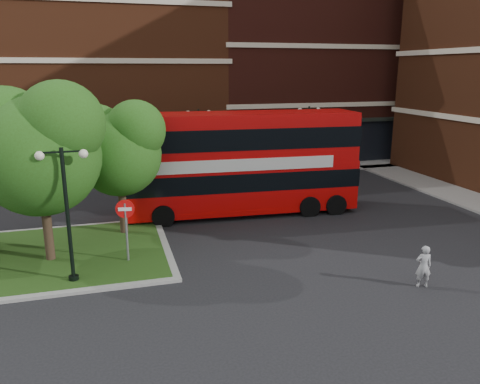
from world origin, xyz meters
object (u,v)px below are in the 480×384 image
object	(u,v)px
bus	(240,156)
car_silver	(76,174)
woman	(423,266)
car_white	(291,163)

from	to	relation	value
bus	car_silver	bearing A→B (deg)	137.61
woman	bus	bearing A→B (deg)	-54.82
car_silver	woman	bearing A→B (deg)	-151.67
car_white	car_silver	bearing A→B (deg)	94.95
car_white	bus	bearing A→B (deg)	148.79
woman	car_white	distance (m)	19.71
bus	car_silver	distance (m)	12.91
bus	car_white	distance (m)	11.55
bus	woman	distance (m)	11.31
car_silver	car_white	xyz separation A→B (m)	(15.49, 0.00, -0.11)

